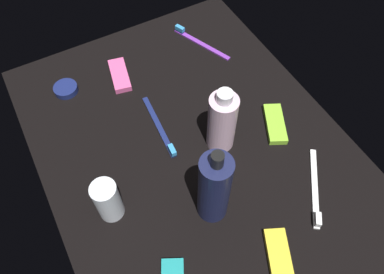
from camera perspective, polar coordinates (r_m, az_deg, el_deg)
ground_plane at (r=84.15cm, az=0.00°, el=-1.35°), size 84.00×64.00×1.20cm
lotion_bottle at (r=68.32cm, az=3.36°, el=-7.74°), size 5.93×5.93×20.85cm
bodywash_bottle at (r=77.98cm, az=4.55°, el=2.31°), size 6.00×6.00×16.74cm
deodorant_stick at (r=73.50cm, az=-12.61°, el=-9.33°), size 4.92×4.92×10.15cm
toothbrush_purple at (r=104.15cm, az=0.96°, el=14.28°), size 17.07×8.06×2.10cm
toothbrush_navy at (r=85.55cm, az=-4.79°, el=1.26°), size 18.04×2.51×2.10cm
toothbrush_white at (r=81.47cm, az=18.13°, el=-7.78°), size 15.18×11.67×2.10cm
snack_bar_yellow at (r=74.43cm, az=12.98°, el=-17.27°), size 11.12×8.01×1.50cm
snack_bar_lime at (r=87.91cm, az=12.42°, el=1.96°), size 11.09×8.22×1.50cm
snack_bar_pink at (r=96.93cm, az=-10.86°, el=9.15°), size 10.99×6.02×1.50cm
cream_tin_left at (r=97.21cm, az=-18.52°, el=6.91°), size 5.72×5.72×1.53cm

